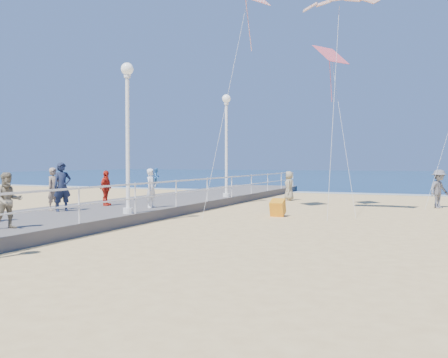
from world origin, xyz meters
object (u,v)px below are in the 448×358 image
at_px(box_kite, 278,209).
at_px(spectator_3, 106,188).
at_px(spectator_6, 54,189).
at_px(toddler_held, 157,177).
at_px(lamp_post_far, 226,134).
at_px(beach_walker_c, 289,186).
at_px(spectator_1, 8,201).
at_px(lamp_post_mid, 128,121).
at_px(woman_holding_toddler, 151,188).
at_px(spectator_0, 62,187).
at_px(beach_walker_a, 439,189).

bearing_deg(box_kite, spectator_3, -163.82).
bearing_deg(spectator_6, toddler_held, -46.79).
distance_m(lamp_post_far, beach_walker_c, 5.34).
xyz_separation_m(toddler_held, spectator_6, (-3.05, -2.43, -0.41)).
xyz_separation_m(toddler_held, spectator_3, (-2.42, -0.05, -0.48)).
height_order(spectator_1, beach_walker_c, spectator_1).
bearing_deg(spectator_6, lamp_post_mid, -84.13).
distance_m(lamp_post_far, spectator_6, 9.95).
xyz_separation_m(lamp_post_mid, spectator_1, (-0.72, -4.69, -2.49)).
height_order(spectator_3, beach_walker_c, spectator_3).
xyz_separation_m(lamp_post_far, toddler_held, (-0.24, -6.64, -2.04)).
relative_size(woman_holding_toddler, spectator_1, 1.01).
height_order(spectator_0, beach_walker_a, spectator_0).
xyz_separation_m(beach_walker_a, beach_walker_c, (-7.92, 1.73, -0.09)).
bearing_deg(lamp_post_mid, spectator_0, -173.64).
xyz_separation_m(lamp_post_far, beach_walker_c, (2.27, 3.93, -2.82)).
bearing_deg(toddler_held, lamp_post_far, -0.17).
distance_m(lamp_post_far, spectator_1, 13.94).
height_order(lamp_post_mid, spectator_6, lamp_post_mid).
bearing_deg(spectator_1, box_kite, 6.77).
distance_m(woman_holding_toddler, spectator_0, 3.40).
xyz_separation_m(lamp_post_mid, beach_walker_a, (10.19, 11.20, -2.73)).
bearing_deg(box_kite, lamp_post_mid, -134.42).
xyz_separation_m(lamp_post_far, woman_holding_toddler, (-0.39, -6.79, -2.48)).
height_order(lamp_post_far, spectator_3, lamp_post_far).
bearing_deg(lamp_post_mid, toddler_held, 95.70).
xyz_separation_m(lamp_post_far, spectator_3, (-2.65, -6.70, -2.52)).
distance_m(toddler_held, spectator_1, 7.08).
bearing_deg(beach_walker_a, lamp_post_far, 137.70).
xyz_separation_m(lamp_post_mid, beach_walker_c, (2.27, 12.93, -2.82)).
relative_size(spectator_6, beach_walker_a, 0.87).
distance_m(lamp_post_mid, woman_holding_toddler, 3.34).
relative_size(lamp_post_mid, lamp_post_far, 1.00).
distance_m(lamp_post_mid, lamp_post_far, 9.00).
bearing_deg(spectator_0, lamp_post_mid, -54.66).
height_order(lamp_post_far, spectator_6, lamp_post_far).
distance_m(lamp_post_mid, beach_walker_c, 13.42).
height_order(spectator_6, box_kite, spectator_6).
relative_size(toddler_held, beach_walker_c, 0.44).
bearing_deg(spectator_6, spectator_1, -146.32).
xyz_separation_m(spectator_0, beach_walker_c, (4.95, 13.23, -0.46)).
relative_size(woman_holding_toddler, box_kite, 2.60).
bearing_deg(spectator_1, beach_walker_c, 24.64).
height_order(lamp_post_mid, toddler_held, lamp_post_mid).
height_order(spectator_3, beach_walker_a, spectator_3).
distance_m(woman_holding_toddler, spectator_3, 2.27).
height_order(spectator_0, beach_walker_c, spectator_0).
height_order(toddler_held, beach_walker_c, toddler_held).
bearing_deg(toddler_held, spectator_1, 177.95).
xyz_separation_m(woman_holding_toddler, spectator_3, (-2.27, 0.10, -0.04)).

